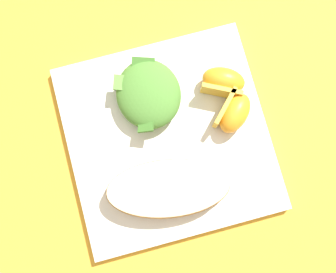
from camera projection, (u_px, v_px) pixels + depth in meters
ground at (168, 139)px, 0.61m from camera, size 3.00×3.00×0.00m
white_plate at (168, 138)px, 0.60m from camera, size 0.28×0.28×0.02m
cheesy_pizza_bread at (168, 188)px, 0.57m from camera, size 0.11×0.18×0.04m
green_salad_pile at (148, 94)px, 0.58m from camera, size 0.11×0.09×0.04m
orange_wedge_front at (234, 113)px, 0.58m from camera, size 0.07×0.07×0.04m
orange_wedge_middle at (223, 82)px, 0.59m from camera, size 0.06×0.07×0.04m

